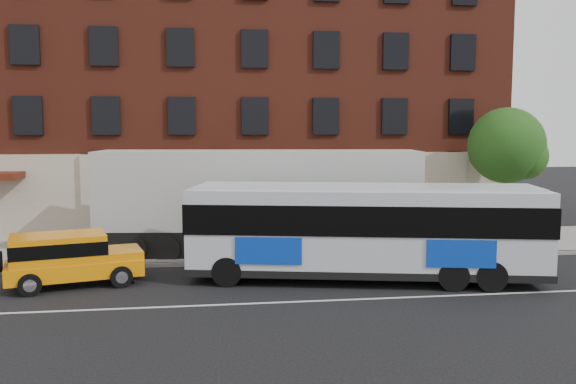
{
  "coord_description": "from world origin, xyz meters",
  "views": [
    {
      "loc": [
        -0.75,
        -17.76,
        5.41
      ],
      "look_at": [
        2.48,
        5.5,
        2.91
      ],
      "focal_mm": 38.02,
      "sensor_mm": 36.0,
      "label": 1
    }
  ],
  "objects": [
    {
      "name": "lane_line",
      "position": [
        0.0,
        0.5,
        0.01
      ],
      "size": [
        60.0,
        0.12,
        0.01
      ],
      "primitive_type": "cube",
      "color": "silver",
      "rests_on": "ground"
    },
    {
      "name": "ground",
      "position": [
        0.0,
        0.0,
        0.0
      ],
      "size": [
        120.0,
        120.0,
        0.0
      ],
      "primitive_type": "plane",
      "color": "black",
      "rests_on": "ground"
    },
    {
      "name": "city_bus",
      "position": [
        4.85,
        2.8,
        1.87
      ],
      "size": [
        12.67,
        5.21,
        3.39
      ],
      "color": "silver",
      "rests_on": "ground"
    },
    {
      "name": "yellow_suv",
      "position": [
        -5.39,
        3.5,
        1.03
      ],
      "size": [
        4.84,
        2.89,
        1.8
      ],
      "color": "orange",
      "rests_on": "ground"
    },
    {
      "name": "building",
      "position": [
        -0.01,
        16.92,
        7.58
      ],
      "size": [
        30.0,
        12.1,
        15.0
      ],
      "color": "maroon",
      "rests_on": "sidewalk"
    },
    {
      "name": "kerb",
      "position": [
        0.0,
        6.0,
        0.07
      ],
      "size": [
        60.0,
        0.25,
        0.15
      ],
      "primitive_type": "cube",
      "color": "gray",
      "rests_on": "ground"
    },
    {
      "name": "sidewalk",
      "position": [
        0.0,
        9.0,
        0.07
      ],
      "size": [
        60.0,
        6.0,
        0.15
      ],
      "primitive_type": "cube",
      "color": "gray",
      "rests_on": "ground"
    },
    {
      "name": "street_tree",
      "position": [
        13.54,
        9.48,
        4.41
      ],
      "size": [
        3.6,
        3.6,
        6.2
      ],
      "color": "#3A281D",
      "rests_on": "sidewalk"
    },
    {
      "name": "shipping_container",
      "position": [
        1.52,
        7.57,
        2.19
      ],
      "size": [
        13.54,
        4.3,
        4.44
      ],
      "color": "black",
      "rests_on": "ground"
    }
  ]
}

